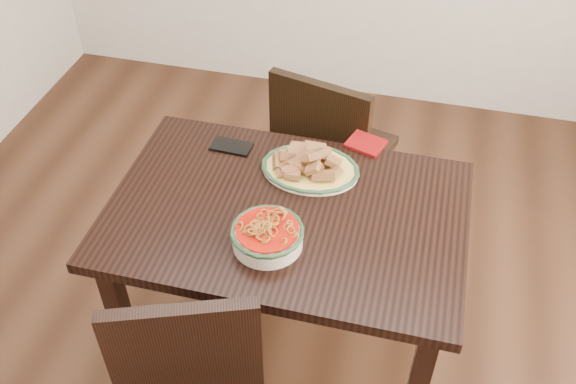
% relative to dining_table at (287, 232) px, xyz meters
% --- Properties ---
extents(floor, '(3.50, 3.50, 0.00)m').
position_rel_dining_table_xyz_m(floor, '(-0.11, 0.10, -0.65)').
color(floor, '#321B10').
rests_on(floor, ground).
extents(dining_table, '(1.16, 0.77, 0.75)m').
position_rel_dining_table_xyz_m(dining_table, '(0.00, 0.00, 0.00)').
color(dining_table, black).
rests_on(dining_table, ground).
extents(chair_far, '(0.51, 0.51, 0.89)m').
position_rel_dining_table_xyz_m(chair_far, '(0.02, 0.64, -0.15)').
color(chair_far, black).
rests_on(chair_far, ground).
extents(fish_plate, '(0.33, 0.26, 0.11)m').
position_rel_dining_table_xyz_m(fish_plate, '(0.03, 0.20, 0.15)').
color(fish_plate, white).
rests_on(fish_plate, dining_table).
extents(noodle_bowl, '(0.23, 0.23, 0.08)m').
position_rel_dining_table_xyz_m(noodle_bowl, '(-0.02, -0.16, 0.15)').
color(noodle_bowl, beige).
rests_on(noodle_bowl, dining_table).
extents(smartphone, '(0.15, 0.08, 0.01)m').
position_rel_dining_table_xyz_m(smartphone, '(-0.27, 0.26, 0.11)').
color(smartphone, black).
rests_on(smartphone, dining_table).
extents(napkin, '(0.15, 0.14, 0.01)m').
position_rel_dining_table_xyz_m(napkin, '(0.20, 0.40, 0.11)').
color(napkin, maroon).
rests_on(napkin, dining_table).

